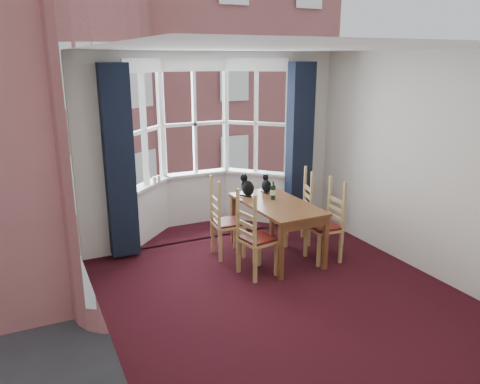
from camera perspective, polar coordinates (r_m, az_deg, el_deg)
floor at (r=5.59m, az=5.89°, el=-13.01°), size 4.50×4.50×0.00m
ceiling at (r=4.89m, az=6.86°, el=17.06°), size 4.50×4.50×0.00m
wall_left at (r=4.38m, az=-16.54°, el=-1.97°), size 0.00×4.50×4.50m
wall_right at (r=6.32m, az=21.97°, el=2.96°), size 0.00×4.50×4.50m
wall_near at (r=3.47m, az=26.43°, el=-7.86°), size 4.00×0.00×4.00m
wall_back_pier_left at (r=6.59m, az=-16.81°, el=3.94°), size 0.70×0.12×2.80m
wall_back_pier_right at (r=7.78m, az=8.00°, el=6.25°), size 0.70×0.12×2.80m
bay_window at (r=7.48m, az=-4.85°, el=5.95°), size 2.76×0.94×2.80m
curtain_left at (r=6.46m, az=-14.50°, el=3.44°), size 0.38×0.22×2.60m
curtain_right at (r=7.52m, az=7.27°, el=5.55°), size 0.38×0.22×2.60m
dining_table at (r=6.49m, az=4.49°, el=-2.10°), size 0.82×1.48×0.78m
chair_left_near at (r=5.93m, az=1.43°, el=-6.05°), size 0.46×0.48×0.92m
chair_left_far at (r=6.52m, az=-2.27°, el=-3.97°), size 0.44×0.46×0.92m
chair_right_near at (r=6.55m, az=10.87°, el=-4.18°), size 0.43×0.45×0.92m
chair_right_far at (r=7.08m, az=7.50°, el=-2.47°), size 0.51×0.52×0.92m
cat_left at (r=6.76m, az=0.91°, el=0.63°), size 0.24×0.27×0.33m
cat_right at (r=6.94m, az=3.23°, el=0.85°), size 0.18×0.22×0.27m
wine_bottle at (r=6.58m, az=4.05°, el=0.10°), size 0.07×0.07×0.27m
candle_tall at (r=7.20m, az=-10.38°, el=1.44°), size 0.06×0.06×0.10m
candle_short at (r=7.24m, az=-9.87°, el=1.59°), size 0.06×0.06×0.11m
street at (r=37.51m, az=-20.87°, el=1.57°), size 80.00×80.00×0.00m
tenement_building at (r=18.37m, az=-17.77°, el=11.87°), size 18.40×7.80×15.20m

